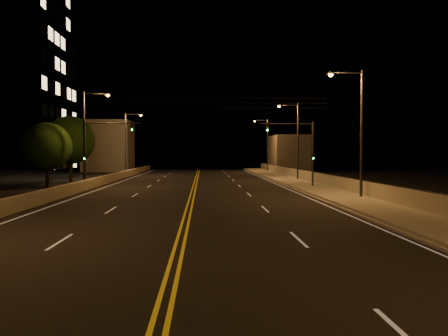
{
  "coord_description": "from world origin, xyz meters",
  "views": [
    {
      "loc": [
        0.84,
        -5.98,
        3.34
      ],
      "look_at": [
        2.0,
        18.0,
        2.5
      ],
      "focal_mm": 35.0,
      "sensor_mm": 36.0,
      "label": 1
    }
  ],
  "objects_px": {
    "tree_0": "(47,147)",
    "tree_1": "(70,140)",
    "streetlight_1": "(358,126)",
    "traffic_signal_left": "(96,146)",
    "streetlight_6": "(127,140)",
    "streetlight_2": "(295,137)",
    "traffic_signal_right": "(302,146)",
    "streetlight_5": "(87,133)",
    "streetlight_3": "(266,142)"
  },
  "relations": [
    {
      "from": "tree_0",
      "to": "tree_1",
      "type": "xyz_separation_m",
      "value": [
        -0.64,
        9.49,
        0.89
      ]
    },
    {
      "from": "streetlight_1",
      "to": "tree_0",
      "type": "bearing_deg",
      "value": 153.5
    },
    {
      "from": "traffic_signal_left",
      "to": "tree_1",
      "type": "distance_m",
      "value": 13.39
    },
    {
      "from": "tree_0",
      "to": "traffic_signal_left",
      "type": "bearing_deg",
      "value": -25.74
    },
    {
      "from": "streetlight_6",
      "to": "traffic_signal_left",
      "type": "xyz_separation_m",
      "value": [
        1.11,
        -22.94,
        -1.29
      ]
    },
    {
      "from": "streetlight_1",
      "to": "streetlight_2",
      "type": "bearing_deg",
      "value": 90.0
    },
    {
      "from": "tree_0",
      "to": "tree_1",
      "type": "relative_size",
      "value": 0.82
    },
    {
      "from": "streetlight_2",
      "to": "traffic_signal_right",
      "type": "distance_m",
      "value": 10.26
    },
    {
      "from": "streetlight_5",
      "to": "streetlight_6",
      "type": "bearing_deg",
      "value": 90.0
    },
    {
      "from": "streetlight_5",
      "to": "streetlight_6",
      "type": "distance_m",
      "value": 21.64
    },
    {
      "from": "streetlight_1",
      "to": "tree_1",
      "type": "height_order",
      "value": "streetlight_1"
    },
    {
      "from": "streetlight_1",
      "to": "streetlight_2",
      "type": "relative_size",
      "value": 1.0
    },
    {
      "from": "streetlight_1",
      "to": "traffic_signal_left",
      "type": "relative_size",
      "value": 1.45
    },
    {
      "from": "streetlight_1",
      "to": "streetlight_2",
      "type": "xyz_separation_m",
      "value": [
        0.0,
        20.28,
        0.0
      ]
    },
    {
      "from": "streetlight_2",
      "to": "traffic_signal_left",
      "type": "height_order",
      "value": "streetlight_2"
    },
    {
      "from": "traffic_signal_right",
      "to": "traffic_signal_left",
      "type": "relative_size",
      "value": 1.0
    },
    {
      "from": "streetlight_3",
      "to": "traffic_signal_right",
      "type": "distance_m",
      "value": 33.75
    },
    {
      "from": "tree_1",
      "to": "traffic_signal_right",
      "type": "bearing_deg",
      "value": -25.94
    },
    {
      "from": "traffic_signal_right",
      "to": "tree_0",
      "type": "distance_m",
      "value": 24.17
    },
    {
      "from": "streetlight_3",
      "to": "streetlight_6",
      "type": "xyz_separation_m",
      "value": [
        -21.44,
        -10.75,
        0.0
      ]
    },
    {
      "from": "streetlight_3",
      "to": "tree_1",
      "type": "xyz_separation_m",
      "value": [
        -26.18,
        -21.69,
        -0.39
      ]
    },
    {
      "from": "streetlight_2",
      "to": "tree_1",
      "type": "xyz_separation_m",
      "value": [
        -26.18,
        1.94,
        -0.39
      ]
    },
    {
      "from": "traffic_signal_right",
      "to": "tree_0",
      "type": "xyz_separation_m",
      "value": [
        -24.04,
        2.52,
        0.01
      ]
    },
    {
      "from": "traffic_signal_left",
      "to": "tree_0",
      "type": "relative_size",
      "value": 1.0
    },
    {
      "from": "streetlight_5",
      "to": "traffic_signal_left",
      "type": "distance_m",
      "value": 2.14
    },
    {
      "from": "streetlight_6",
      "to": "traffic_signal_left",
      "type": "height_order",
      "value": "streetlight_6"
    },
    {
      "from": "tree_0",
      "to": "streetlight_5",
      "type": "bearing_deg",
      "value": -16.51
    },
    {
      "from": "streetlight_2",
      "to": "streetlight_3",
      "type": "distance_m",
      "value": 23.63
    },
    {
      "from": "tree_1",
      "to": "streetlight_1",
      "type": "bearing_deg",
      "value": -40.32
    },
    {
      "from": "streetlight_6",
      "to": "tree_1",
      "type": "xyz_separation_m",
      "value": [
        -4.75,
        -10.94,
        -0.39
      ]
    },
    {
      "from": "streetlight_2",
      "to": "streetlight_1",
      "type": "bearing_deg",
      "value": -90.0
    },
    {
      "from": "traffic_signal_right",
      "to": "traffic_signal_left",
      "type": "height_order",
      "value": "same"
    },
    {
      "from": "streetlight_2",
      "to": "tree_0",
      "type": "relative_size",
      "value": 1.44
    },
    {
      "from": "traffic_signal_right",
      "to": "tree_1",
      "type": "height_order",
      "value": "tree_1"
    },
    {
      "from": "traffic_signal_left",
      "to": "streetlight_1",
      "type": "bearing_deg",
      "value": -26.69
    },
    {
      "from": "streetlight_2",
      "to": "streetlight_3",
      "type": "height_order",
      "value": "same"
    },
    {
      "from": "tree_0",
      "to": "tree_1",
      "type": "height_order",
      "value": "tree_1"
    },
    {
      "from": "streetlight_2",
      "to": "streetlight_6",
      "type": "xyz_separation_m",
      "value": [
        -21.44,
        12.88,
        0.0
      ]
    },
    {
      "from": "streetlight_5",
      "to": "tree_1",
      "type": "xyz_separation_m",
      "value": [
        -4.75,
        10.71,
        -0.39
      ]
    },
    {
      "from": "streetlight_5",
      "to": "traffic_signal_left",
      "type": "relative_size",
      "value": 1.45
    },
    {
      "from": "streetlight_6",
      "to": "tree_1",
      "type": "bearing_deg",
      "value": -113.47
    },
    {
      "from": "streetlight_3",
      "to": "tree_1",
      "type": "relative_size",
      "value": 1.18
    },
    {
      "from": "streetlight_2",
      "to": "streetlight_6",
      "type": "bearing_deg",
      "value": 149.0
    },
    {
      "from": "streetlight_1",
      "to": "streetlight_6",
      "type": "distance_m",
      "value": 39.49
    },
    {
      "from": "tree_0",
      "to": "streetlight_1",
      "type": "bearing_deg",
      "value": -26.5
    },
    {
      "from": "streetlight_1",
      "to": "tree_1",
      "type": "xyz_separation_m",
      "value": [
        -26.18,
        22.22,
        -0.39
      ]
    },
    {
      "from": "streetlight_3",
      "to": "tree_1",
      "type": "bearing_deg",
      "value": -140.36
    },
    {
      "from": "traffic_signal_left",
      "to": "tree_1",
      "type": "relative_size",
      "value": 0.81
    },
    {
      "from": "tree_0",
      "to": "streetlight_2",
      "type": "bearing_deg",
      "value": 16.45
    },
    {
      "from": "streetlight_2",
      "to": "traffic_signal_left",
      "type": "bearing_deg",
      "value": -153.66
    }
  ]
}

